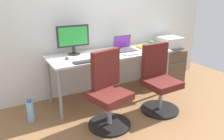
% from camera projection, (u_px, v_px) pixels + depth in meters
% --- Properties ---
extents(ground_plane, '(5.28, 5.28, 0.00)m').
position_uv_depth(ground_plane, '(111.00, 97.00, 3.69)').
color(ground_plane, brown).
extents(back_wall, '(4.40, 0.04, 2.60)m').
position_uv_depth(back_wall, '(98.00, 12.00, 3.61)').
color(back_wall, silver).
rests_on(back_wall, ground).
extents(desk, '(1.88, 0.67, 0.73)m').
position_uv_depth(desk, '(110.00, 57.00, 3.47)').
color(desk, silver).
rests_on(desk, ground).
extents(office_chair_left, '(0.54, 0.54, 0.94)m').
position_uv_depth(office_chair_left, '(108.00, 93.00, 2.82)').
color(office_chair_left, black).
rests_on(office_chair_left, ground).
extents(office_chair_right, '(0.54, 0.54, 0.94)m').
position_uv_depth(office_chair_right, '(159.00, 81.00, 3.19)').
color(office_chair_right, black).
rests_on(office_chair_right, ground).
extents(side_cabinet, '(0.50, 0.42, 0.59)m').
position_uv_depth(side_cabinet, '(168.00, 65.00, 4.29)').
color(side_cabinet, brown).
rests_on(side_cabinet, ground).
extents(printer, '(0.38, 0.40, 0.24)m').
position_uv_depth(printer, '(170.00, 44.00, 4.15)').
color(printer, silver).
rests_on(printer, side_cabinet).
extents(water_bottle_on_floor, '(0.09, 0.09, 0.31)m').
position_uv_depth(water_bottle_on_floor, '(30.00, 111.00, 2.95)').
color(water_bottle_on_floor, '#8CBFF2').
rests_on(water_bottle_on_floor, ground).
extents(desktop_monitor, '(0.48, 0.18, 0.43)m').
position_uv_depth(desktop_monitor, '(73.00, 38.00, 3.30)').
color(desktop_monitor, '#262626').
rests_on(desktop_monitor, desk).
extents(open_laptop, '(0.31, 0.26, 0.23)m').
position_uv_depth(open_laptop, '(124.00, 47.00, 3.63)').
color(open_laptop, '#4C4C51').
rests_on(open_laptop, desk).
extents(keyboard_by_monitor, '(0.34, 0.12, 0.02)m').
position_uv_depth(keyboard_by_monitor, '(86.00, 62.00, 3.01)').
color(keyboard_by_monitor, '#2D2D2D').
rests_on(keyboard_by_monitor, desk).
extents(keyboard_by_laptop, '(0.34, 0.12, 0.02)m').
position_uv_depth(keyboard_by_laptop, '(134.00, 54.00, 3.39)').
color(keyboard_by_laptop, '#B7B7B7').
rests_on(keyboard_by_laptop, desk).
extents(mouse_by_monitor, '(0.06, 0.10, 0.03)m').
position_uv_depth(mouse_by_monitor, '(152.00, 50.00, 3.56)').
color(mouse_by_monitor, '#2D2D2D').
rests_on(mouse_by_monitor, desk).
extents(mouse_by_laptop, '(0.06, 0.10, 0.03)m').
position_uv_depth(mouse_by_laptop, '(67.00, 58.00, 3.14)').
color(mouse_by_laptop, '#515156').
rests_on(mouse_by_laptop, desk).
extents(coffee_mug, '(0.08, 0.08, 0.09)m').
position_uv_depth(coffee_mug, '(152.00, 44.00, 3.86)').
color(coffee_mug, green).
rests_on(coffee_mug, desk).
extents(pen_cup, '(0.07, 0.07, 0.10)m').
position_uv_depth(pen_cup, '(115.00, 51.00, 3.36)').
color(pen_cup, slate).
rests_on(pen_cup, desk).
extents(notebook, '(0.21, 0.15, 0.03)m').
position_uv_depth(notebook, '(144.00, 47.00, 3.79)').
color(notebook, orange).
rests_on(notebook, desk).
extents(paper_pile, '(0.21, 0.30, 0.01)m').
position_uv_depth(paper_pile, '(102.00, 57.00, 3.24)').
color(paper_pile, white).
rests_on(paper_pile, desk).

